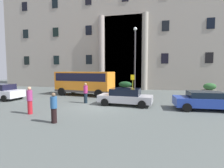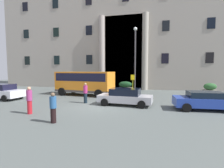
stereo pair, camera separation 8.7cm
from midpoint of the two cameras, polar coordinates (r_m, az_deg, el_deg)
The scene contains 16 objects.
ground_plane at distance 13.82m, azimuth -4.55°, elevation -7.75°, with size 80.00×64.00×0.12m, color #515856.
office_building_facade at distance 31.51m, azimuth 5.67°, elevation 18.42°, with size 43.48×9.69×20.84m.
orange_minibus at distance 19.90m, azimuth -9.22°, elevation 0.92°, with size 6.82×3.30×2.72m.
bus_stop_sign at distance 19.98m, azimuth 6.77°, elevation 0.53°, with size 0.44×0.08×2.38m.
hedge_planter_east at distance 23.44m, azimuth 4.31°, elevation -0.85°, with size 1.88×0.80×1.37m.
hedge_planter_far_west at distance 24.09m, azimuth 29.75°, elevation -1.35°, with size 1.53×0.96×1.33m.
hedge_planter_west at distance 24.56m, azimuth -4.84°, elevation -0.58°, with size 2.09×0.79×1.38m.
hedge_planter_entrance_right at distance 26.36m, azimuth -15.41°, elevation -0.52°, with size 1.66×0.78×1.25m.
parked_estate_mid at distance 14.22m, azimuth 28.48°, elevation -4.81°, with size 4.39×2.28×1.35m.
parked_coupe_end at distance 20.24m, azimuth -33.23°, elevation -2.15°, with size 4.40×2.27×1.53m.
parked_sedan_far at distance 14.21m, azimuth 4.32°, elevation -4.23°, with size 4.51×2.26×1.39m.
motorcycle_near_kerb at distance 16.49m, azimuth -0.78°, elevation -3.88°, with size 1.99×0.55×0.89m.
pedestrian_woman_dark_dress at distance 15.19m, azimuth -8.98°, elevation -2.94°, with size 0.36×0.36×1.80m.
pedestrian_man_crossing at distance 12.56m, azimuth -25.99°, elevation -4.89°, with size 0.36×0.36×1.82m.
pedestrian_child_trailing at distance 9.97m, azimuth -19.12°, elevation -7.52°, with size 0.36×0.36×1.68m.
lamppost_plaza_centre at distance 20.85m, azimuth 7.57°, elevation 9.33°, with size 0.40×0.40×7.98m.
Camera 1 is at (4.12, -12.85, 2.91)m, focal length 27.34 mm.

